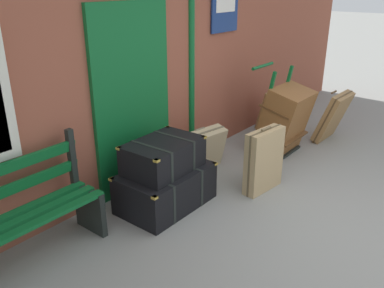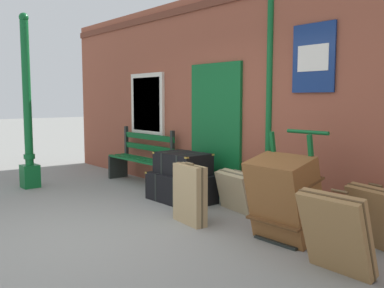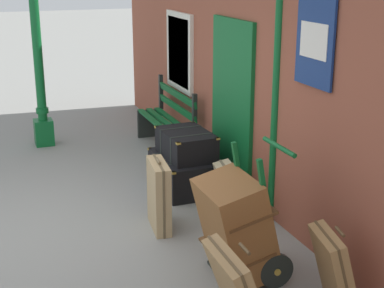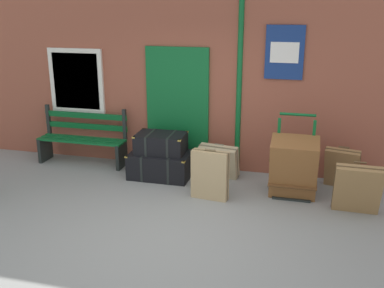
{
  "view_description": "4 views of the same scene",
  "coord_description": "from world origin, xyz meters",
  "px_view_note": "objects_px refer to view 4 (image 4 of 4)",
  "views": [
    {
      "loc": [
        -3.52,
        -0.79,
        2.29
      ],
      "look_at": [
        -0.51,
        1.61,
        0.73
      ],
      "focal_mm": 37.92,
      "sensor_mm": 36.0,
      "label": 1
    },
    {
      "loc": [
        4.36,
        -2.12,
        1.56
      ],
      "look_at": [
        -0.51,
        1.93,
        0.88
      ],
      "focal_mm": 40.1,
      "sensor_mm": 36.0,
      "label": 2
    },
    {
      "loc": [
        5.75,
        -0.48,
        2.72
      ],
      "look_at": [
        -0.53,
        1.9,
        0.62
      ],
      "focal_mm": 54.25,
      "sensor_mm": 36.0,
      "label": 3
    },
    {
      "loc": [
        1.58,
        -4.74,
        2.78
      ],
      "look_at": [
        -0.08,
        1.66,
        0.68
      ],
      "focal_mm": 41.41,
      "sensor_mm": 36.0,
      "label": 4
    }
  ],
  "objects_px": {
    "platform_bench": "(83,139)",
    "steamer_trunk_middle": "(161,143)",
    "suitcase_charcoal": "(219,161)",
    "suitcase_olive": "(210,175)",
    "suitcase_umber": "(357,189)",
    "porters_trolley": "(293,176)",
    "steamer_trunk_base": "(161,165)",
    "suitcase_oxblood": "(342,168)",
    "large_brown_trunk": "(294,167)"
  },
  "relations": [
    {
      "from": "platform_bench",
      "to": "porters_trolley",
      "type": "bearing_deg",
      "value": -6.58
    },
    {
      "from": "platform_bench",
      "to": "suitcase_olive",
      "type": "xyz_separation_m",
      "value": [
        2.55,
        -0.95,
        -0.08
      ]
    },
    {
      "from": "porters_trolley",
      "to": "platform_bench",
      "type": "bearing_deg",
      "value": 173.42
    },
    {
      "from": "suitcase_umber",
      "to": "suitcase_olive",
      "type": "relative_size",
      "value": 0.98
    },
    {
      "from": "porters_trolley",
      "to": "suitcase_umber",
      "type": "distance_m",
      "value": 1.03
    },
    {
      "from": "steamer_trunk_base",
      "to": "suitcase_umber",
      "type": "bearing_deg",
      "value": -12.44
    },
    {
      "from": "steamer_trunk_base",
      "to": "porters_trolley",
      "type": "distance_m",
      "value": 2.17
    },
    {
      "from": "suitcase_umber",
      "to": "platform_bench",
      "type": "bearing_deg",
      "value": 167.97
    },
    {
      "from": "suitcase_charcoal",
      "to": "suitcase_umber",
      "type": "bearing_deg",
      "value": -23.3
    },
    {
      "from": "large_brown_trunk",
      "to": "suitcase_charcoal",
      "type": "distance_m",
      "value": 1.35
    },
    {
      "from": "suitcase_oxblood",
      "to": "platform_bench",
      "type": "bearing_deg",
      "value": 179.24
    },
    {
      "from": "suitcase_charcoal",
      "to": "steamer_trunk_base",
      "type": "bearing_deg",
      "value": -166.15
    },
    {
      "from": "platform_bench",
      "to": "steamer_trunk_base",
      "type": "relative_size",
      "value": 1.58
    },
    {
      "from": "platform_bench",
      "to": "suitcase_oxblood",
      "type": "distance_m",
      "value": 4.46
    },
    {
      "from": "suitcase_umber",
      "to": "suitcase_oxblood",
      "type": "bearing_deg",
      "value": 98.7
    },
    {
      "from": "suitcase_charcoal",
      "to": "suitcase_olive",
      "type": "xyz_separation_m",
      "value": [
        0.04,
        -0.87,
        0.09
      ]
    },
    {
      "from": "steamer_trunk_base",
      "to": "platform_bench",
      "type": "bearing_deg",
      "value": 168.77
    },
    {
      "from": "steamer_trunk_base",
      "to": "suitcase_olive",
      "type": "distance_m",
      "value": 1.18
    },
    {
      "from": "steamer_trunk_middle",
      "to": "suitcase_umber",
      "type": "height_order",
      "value": "suitcase_umber"
    },
    {
      "from": "suitcase_oxblood",
      "to": "suitcase_olive",
      "type": "xyz_separation_m",
      "value": [
        -1.91,
        -0.89,
        0.04
      ]
    },
    {
      "from": "platform_bench",
      "to": "porters_trolley",
      "type": "height_order",
      "value": "porters_trolley"
    },
    {
      "from": "porters_trolley",
      "to": "suitcase_umber",
      "type": "bearing_deg",
      "value": -32.38
    },
    {
      "from": "suitcase_charcoal",
      "to": "suitcase_olive",
      "type": "height_order",
      "value": "suitcase_olive"
    },
    {
      "from": "suitcase_charcoal",
      "to": "suitcase_olive",
      "type": "relative_size",
      "value": 0.89
    },
    {
      "from": "suitcase_umber",
      "to": "suitcase_charcoal",
      "type": "height_order",
      "value": "suitcase_umber"
    },
    {
      "from": "porters_trolley",
      "to": "suitcase_charcoal",
      "type": "bearing_deg",
      "value": 164.01
    },
    {
      "from": "platform_bench",
      "to": "suitcase_charcoal",
      "type": "relative_size",
      "value": 2.32
    },
    {
      "from": "steamer_trunk_middle",
      "to": "suitcase_olive",
      "type": "distance_m",
      "value": 1.2
    },
    {
      "from": "steamer_trunk_middle",
      "to": "suitcase_charcoal",
      "type": "height_order",
      "value": "steamer_trunk_middle"
    },
    {
      "from": "suitcase_oxblood",
      "to": "steamer_trunk_middle",
      "type": "bearing_deg",
      "value": -175.55
    },
    {
      "from": "suitcase_oxblood",
      "to": "suitcase_olive",
      "type": "height_order",
      "value": "suitcase_olive"
    },
    {
      "from": "large_brown_trunk",
      "to": "steamer_trunk_base",
      "type": "bearing_deg",
      "value": 172.31
    },
    {
      "from": "suitcase_umber",
      "to": "suitcase_oxblood",
      "type": "xyz_separation_m",
      "value": [
        -0.14,
        0.92,
        -0.04
      ]
    },
    {
      "from": "steamer_trunk_middle",
      "to": "suitcase_umber",
      "type": "xyz_separation_m",
      "value": [
        3.03,
        -0.7,
        -0.2
      ]
    },
    {
      "from": "platform_bench",
      "to": "steamer_trunk_middle",
      "type": "xyz_separation_m",
      "value": [
        1.57,
        -0.28,
        0.14
      ]
    },
    {
      "from": "steamer_trunk_middle",
      "to": "suitcase_olive",
      "type": "bearing_deg",
      "value": -34.34
    },
    {
      "from": "platform_bench",
      "to": "large_brown_trunk",
      "type": "distance_m",
      "value": 3.79
    },
    {
      "from": "steamer_trunk_base",
      "to": "suitcase_oxblood",
      "type": "height_order",
      "value": "suitcase_oxblood"
    },
    {
      "from": "large_brown_trunk",
      "to": "suitcase_olive",
      "type": "relative_size",
      "value": 1.24
    },
    {
      "from": "porters_trolley",
      "to": "suitcase_olive",
      "type": "height_order",
      "value": "porters_trolley"
    },
    {
      "from": "steamer_trunk_middle",
      "to": "porters_trolley",
      "type": "xyz_separation_m",
      "value": [
        2.16,
        -0.15,
        -0.31
      ]
    },
    {
      "from": "platform_bench",
      "to": "suitcase_olive",
      "type": "bearing_deg",
      "value": -20.43
    },
    {
      "from": "steamer_trunk_base",
      "to": "suitcase_oxblood",
      "type": "bearing_deg",
      "value": 4.99
    },
    {
      "from": "platform_bench",
      "to": "suitcase_umber",
      "type": "distance_m",
      "value": 4.71
    },
    {
      "from": "porters_trolley",
      "to": "suitcase_umber",
      "type": "relative_size",
      "value": 1.57
    },
    {
      "from": "steamer_trunk_base",
      "to": "suitcase_umber",
      "type": "xyz_separation_m",
      "value": [
        3.03,
        -0.67,
        0.17
      ]
    },
    {
      "from": "platform_bench",
      "to": "steamer_trunk_middle",
      "type": "bearing_deg",
      "value": -10.22
    },
    {
      "from": "platform_bench",
      "to": "steamer_trunk_middle",
      "type": "relative_size",
      "value": 1.94
    },
    {
      "from": "steamer_trunk_base",
      "to": "large_brown_trunk",
      "type": "bearing_deg",
      "value": -7.69
    },
    {
      "from": "suitcase_olive",
      "to": "suitcase_umber",
      "type": "bearing_deg",
      "value": -0.87
    }
  ]
}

